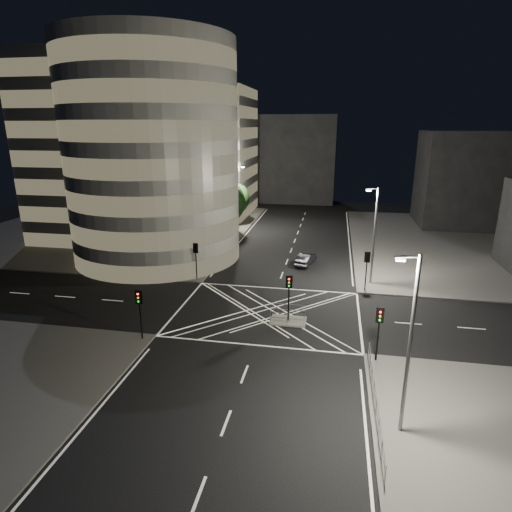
% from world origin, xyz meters
% --- Properties ---
extents(ground, '(120.00, 120.00, 0.00)m').
position_xyz_m(ground, '(0.00, 0.00, 0.00)').
color(ground, black).
rests_on(ground, ground).
extents(sidewalk_far_left, '(42.00, 42.00, 0.15)m').
position_xyz_m(sidewalk_far_left, '(-29.00, 27.00, 0.07)').
color(sidewalk_far_left, '#5B5855').
rests_on(sidewalk_far_left, ground).
extents(sidewalk_far_right, '(42.00, 42.00, 0.15)m').
position_xyz_m(sidewalk_far_right, '(29.00, 27.00, 0.07)').
color(sidewalk_far_right, '#5B5855').
rests_on(sidewalk_far_right, ground).
extents(central_island, '(3.00, 2.00, 0.15)m').
position_xyz_m(central_island, '(2.00, -1.50, 0.07)').
color(central_island, slate).
rests_on(central_island, ground).
extents(office_tower_curved, '(30.00, 29.00, 27.20)m').
position_xyz_m(office_tower_curved, '(-20.74, 18.74, 12.65)').
color(office_tower_curved, gray).
rests_on(office_tower_curved, sidewalk_far_left).
extents(office_block_rear, '(24.00, 16.00, 22.00)m').
position_xyz_m(office_block_rear, '(-22.00, 42.00, 11.15)').
color(office_block_rear, gray).
rests_on(office_block_rear, sidewalk_far_left).
extents(building_right_far, '(14.00, 12.00, 15.00)m').
position_xyz_m(building_right_far, '(26.00, 40.00, 7.65)').
color(building_right_far, black).
rests_on(building_right_far, sidewalk_far_right).
extents(building_far_end, '(18.00, 8.00, 18.00)m').
position_xyz_m(building_far_end, '(-4.00, 58.00, 9.00)').
color(building_far_end, black).
rests_on(building_far_end, ground).
extents(tree_a, '(5.03, 5.03, 7.21)m').
position_xyz_m(tree_a, '(-10.50, 9.00, 4.46)').
color(tree_a, black).
rests_on(tree_a, sidewalk_far_left).
extents(tree_b, '(4.13, 4.13, 6.87)m').
position_xyz_m(tree_b, '(-10.50, 15.00, 4.63)').
color(tree_b, black).
rests_on(tree_b, sidewalk_far_left).
extents(tree_c, '(3.98, 3.98, 7.17)m').
position_xyz_m(tree_c, '(-10.50, 21.00, 5.02)').
color(tree_c, black).
rests_on(tree_c, sidewalk_far_left).
extents(tree_d, '(5.56, 5.56, 8.05)m').
position_xyz_m(tree_d, '(-10.50, 27.00, 5.00)').
color(tree_d, black).
rests_on(tree_d, sidewalk_far_left).
extents(tree_e, '(4.40, 4.40, 6.95)m').
position_xyz_m(tree_e, '(-10.50, 33.00, 4.57)').
color(tree_e, black).
rests_on(tree_e, sidewalk_far_left).
extents(traffic_signal_fl, '(0.55, 0.22, 4.00)m').
position_xyz_m(traffic_signal_fl, '(-8.80, 6.80, 2.91)').
color(traffic_signal_fl, black).
rests_on(traffic_signal_fl, sidewalk_far_left).
extents(traffic_signal_nl, '(0.55, 0.22, 4.00)m').
position_xyz_m(traffic_signal_nl, '(-8.80, -6.80, 2.91)').
color(traffic_signal_nl, black).
rests_on(traffic_signal_nl, sidewalk_near_left).
extents(traffic_signal_fr, '(0.55, 0.22, 4.00)m').
position_xyz_m(traffic_signal_fr, '(8.80, 6.80, 2.91)').
color(traffic_signal_fr, black).
rests_on(traffic_signal_fr, sidewalk_far_right).
extents(traffic_signal_nr, '(0.55, 0.22, 4.00)m').
position_xyz_m(traffic_signal_nr, '(8.80, -6.80, 2.91)').
color(traffic_signal_nr, black).
rests_on(traffic_signal_nr, sidewalk_near_right).
extents(traffic_signal_island, '(0.55, 0.22, 4.00)m').
position_xyz_m(traffic_signal_island, '(2.00, -1.50, 2.91)').
color(traffic_signal_island, black).
rests_on(traffic_signal_island, central_island).
extents(street_lamp_left_near, '(1.25, 0.25, 10.00)m').
position_xyz_m(street_lamp_left_near, '(-9.44, 12.00, 5.54)').
color(street_lamp_left_near, slate).
rests_on(street_lamp_left_near, sidewalk_far_left).
extents(street_lamp_left_far, '(1.25, 0.25, 10.00)m').
position_xyz_m(street_lamp_left_far, '(-9.44, 30.00, 5.54)').
color(street_lamp_left_far, slate).
rests_on(street_lamp_left_far, sidewalk_far_left).
extents(street_lamp_right_far, '(1.25, 0.25, 10.00)m').
position_xyz_m(street_lamp_right_far, '(9.44, 9.00, 5.54)').
color(street_lamp_right_far, slate).
rests_on(street_lamp_right_far, sidewalk_far_right).
extents(street_lamp_right_near, '(1.25, 0.25, 10.00)m').
position_xyz_m(street_lamp_right_near, '(9.44, -14.00, 5.54)').
color(street_lamp_right_near, slate).
rests_on(street_lamp_right_near, sidewalk_near_right).
extents(railing_near_right, '(0.06, 11.70, 1.10)m').
position_xyz_m(railing_near_right, '(8.30, -12.15, 0.70)').
color(railing_near_right, slate).
rests_on(railing_near_right, sidewalk_near_right).
extents(railing_island_south, '(2.80, 0.06, 1.10)m').
position_xyz_m(railing_island_south, '(2.00, -2.40, 0.70)').
color(railing_island_south, slate).
rests_on(railing_island_south, central_island).
extents(railing_island_north, '(2.80, 0.06, 1.10)m').
position_xyz_m(railing_island_north, '(2.00, -0.60, 0.70)').
color(railing_island_north, slate).
rests_on(railing_island_north, central_island).
extents(sedan, '(2.46, 4.57, 1.43)m').
position_xyz_m(sedan, '(2.32, 14.28, 0.72)').
color(sedan, black).
rests_on(sedan, ground).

